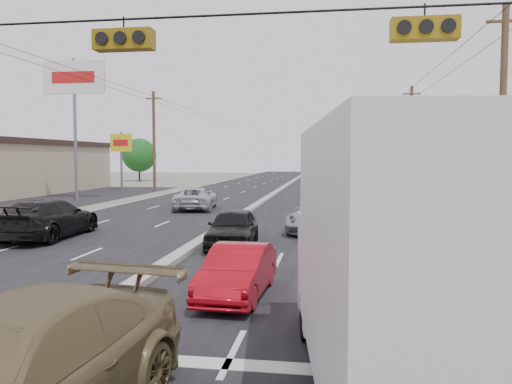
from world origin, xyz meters
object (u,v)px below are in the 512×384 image
at_px(queue_car_a, 233,228).
at_px(oncoming_far, 196,199).
at_px(queue_car_c, 318,217).
at_px(oncoming_near, 49,219).
at_px(box_truck, 411,269).
at_px(utility_pole_right_b, 502,119).
at_px(tree_left_far, 139,155).
at_px(pole_sign_billboard, 74,86).
at_px(queue_car_d, 488,254).
at_px(red_sedan, 238,272).
at_px(queue_car_b, 355,238).
at_px(tree_right_far, 403,147).
at_px(tree_right_mid, 428,148).
at_px(pole_sign_far, 121,148).
at_px(utility_pole_right_c, 411,139).
at_px(utility_pole_left_c, 154,141).

relative_size(queue_car_a, oncoming_far, 0.82).
height_order(queue_car_c, oncoming_near, oncoming_near).
bearing_deg(box_truck, utility_pole_right_b, 62.28).
distance_m(tree_left_far, oncoming_near, 51.33).
xyz_separation_m(pole_sign_billboard, queue_car_d, (24.04, -21.45, -8.20)).
height_order(queue_car_a, queue_car_c, queue_car_a).
distance_m(box_truck, red_sedan, 6.21).
bearing_deg(queue_car_c, queue_car_b, -68.42).
xyz_separation_m(tree_left_far, queue_car_c, (26.52, -45.52, -3.03)).
height_order(pole_sign_billboard, queue_car_a, pole_sign_billboard).
distance_m(tree_left_far, queue_car_b, 58.42).
bearing_deg(queue_car_d, queue_car_a, 155.57).
relative_size(pole_sign_billboard, queue_car_d, 2.39).
height_order(tree_left_far, oncoming_far, tree_left_far).
height_order(tree_right_far, queue_car_d, tree_right_far).
bearing_deg(oncoming_far, tree_right_mid, -137.58).
relative_size(pole_sign_far, queue_car_c, 1.21).
bearing_deg(queue_car_b, oncoming_near, 167.42).
xyz_separation_m(box_truck, oncoming_near, (-12.82, 12.70, -1.13)).
relative_size(utility_pole_right_c, queue_car_d, 2.18).
bearing_deg(queue_car_c, pole_sign_billboard, 152.30).
height_order(utility_pole_right_c, tree_left_far, utility_pole_right_c).
bearing_deg(oncoming_far, utility_pole_right_c, -140.91).
distance_m(queue_car_c, oncoming_far, 11.94).
bearing_deg(oncoming_far, oncoming_near, 68.65).
bearing_deg(pole_sign_billboard, tree_right_far, 54.01).
height_order(utility_pole_left_c, queue_car_d, utility_pole_left_c).
relative_size(utility_pole_right_c, pole_sign_far, 1.67).
bearing_deg(utility_pole_right_c, tree_right_far, 83.35).
relative_size(box_truck, oncoming_near, 1.36).
relative_size(pole_sign_billboard, oncoming_near, 1.93).
bearing_deg(queue_car_a, utility_pole_right_b, 20.49).
bearing_deg(queue_car_c, utility_pole_left_c, 131.40).
bearing_deg(tree_right_far, utility_pole_left_c, -133.53).
bearing_deg(utility_pole_right_b, pole_sign_billboard, 154.29).
xyz_separation_m(utility_pole_right_b, queue_car_c, (-7.98, -0.52, -4.42)).
distance_m(pole_sign_billboard, oncoming_far, 14.41).
xyz_separation_m(pole_sign_far, queue_car_b, (21.93, -31.22, -3.74)).
bearing_deg(tree_right_far, pole_sign_far, -136.85).
relative_size(red_sedan, queue_car_d, 0.83).
relative_size(utility_pole_left_c, pole_sign_billboard, 0.91).
bearing_deg(oncoming_near, tree_right_far, -112.90).
bearing_deg(tree_left_far, tree_right_mid, -22.07).
bearing_deg(utility_pole_left_c, tree_right_mid, 10.30).
xyz_separation_m(utility_pole_left_c, oncoming_far, (8.89, -16.77, -4.38)).
bearing_deg(queue_car_c, utility_pole_right_b, 11.41).
distance_m(utility_pole_right_c, pole_sign_far, 28.51).
relative_size(pole_sign_far, queue_car_b, 1.48).
bearing_deg(pole_sign_billboard, queue_car_b, -43.25).
bearing_deg(tree_right_mid, oncoming_near, -122.61).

